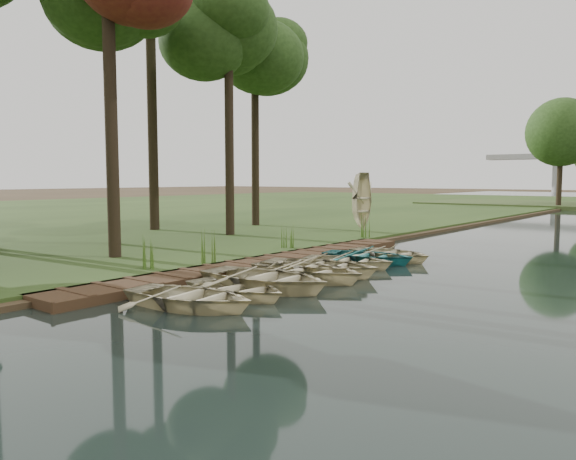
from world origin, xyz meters
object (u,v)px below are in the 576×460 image
Objects in this scene: rowboat_0 at (190,293)px; boardwalk at (263,264)px; rowboat_2 at (265,275)px; rowboat_1 at (236,285)px; stored_rowboat at (362,226)px.

boardwalk is at bearing 15.80° from rowboat_0.
rowboat_2 is at bearing -48.05° from boardwalk.
rowboat_1 is at bearing -10.38° from rowboat_0.
rowboat_0 is (2.69, -5.68, 0.25)m from boardwalk.
rowboat_1 is 1.20m from rowboat_2.
boardwalk is 5.28× the size of rowboat_1.
boardwalk is 4.13× the size of rowboat_2.
rowboat_2 is at bearing -158.01° from stored_rowboat.
stored_rowboat reaches higher than rowboat_1.
rowboat_2 is at bearing -8.75° from rowboat_0.
rowboat_0 is 1.11× the size of rowboat_1.
stored_rowboat reaches higher than rowboat_0.
rowboat_1 is (2.72, -4.15, 0.21)m from boardwalk.
boardwalk is 11.22m from stored_rowboat.
rowboat_2 is 1.26× the size of stored_rowboat.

